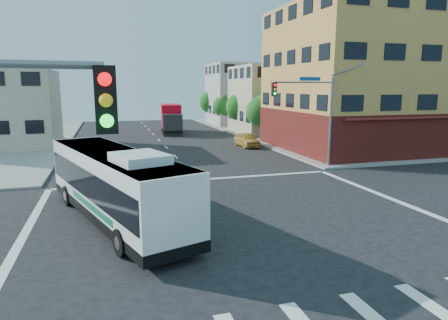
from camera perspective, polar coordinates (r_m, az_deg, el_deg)
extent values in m
plane|color=black|center=(18.65, 2.85, -9.29)|extent=(120.00, 120.00, 0.00)
cube|color=gray|center=(66.05, 22.03, 4.29)|extent=(50.00, 50.00, 0.15)
cube|color=#C08245|center=(43.54, 20.43, 10.74)|extent=(18.00, 15.00, 14.00)
cube|color=#571315|center=(43.75, 20.01, 4.19)|extent=(18.09, 15.08, 4.00)
cube|color=maroon|center=(38.14, 26.45, 5.32)|extent=(16.00, 1.60, 0.51)
cube|color=#C4B895|center=(55.50, 8.07, 8.50)|extent=(12.00, 10.00, 9.00)
cube|color=#A8A8A2|center=(68.49, 3.21, 9.36)|extent=(12.00, 10.00, 10.00)
cylinder|color=slate|center=(32.13, 14.95, 5.11)|extent=(0.18, 0.18, 7.00)
cylinder|color=slate|center=(30.57, 11.38, 10.83)|extent=(5.01, 0.62, 0.12)
cube|color=black|center=(29.27, 7.17, 10.00)|extent=(0.32, 0.30, 1.00)
sphere|color=#FF0C0C|center=(29.11, 7.32, 10.58)|extent=(0.20, 0.20, 0.20)
sphere|color=yellow|center=(29.11, 7.30, 9.99)|extent=(0.20, 0.20, 0.20)
sphere|color=#19FF33|center=(29.11, 7.29, 9.40)|extent=(0.20, 0.20, 0.20)
cube|color=#14488A|center=(30.85, 12.20, 11.26)|extent=(1.80, 0.22, 0.28)
cube|color=gray|center=(33.62, 18.84, 12.82)|extent=(0.50, 0.22, 0.14)
cube|color=black|center=(6.27, -16.53, 8.23)|extent=(0.32, 0.30, 1.00)
sphere|color=#FF0C0C|center=(6.10, -16.68, 10.99)|extent=(0.20, 0.20, 0.20)
sphere|color=yellow|center=(6.11, -16.53, 8.18)|extent=(0.20, 0.20, 0.20)
sphere|color=#19FF33|center=(6.12, -16.38, 5.38)|extent=(0.20, 0.20, 0.20)
cylinder|color=#392614|center=(48.21, 5.24, 4.07)|extent=(0.28, 0.28, 1.92)
sphere|color=#18561B|center=(48.01, 5.29, 6.92)|extent=(3.60, 3.60, 3.60)
sphere|color=#18561B|center=(47.83, 5.89, 7.97)|extent=(2.52, 2.52, 2.52)
cylinder|color=#392614|center=(55.69, 2.22, 4.99)|extent=(0.28, 0.28, 1.99)
sphere|color=#18561B|center=(55.51, 2.24, 7.58)|extent=(3.80, 3.80, 3.80)
sphere|color=#18561B|center=(55.31, 2.75, 8.55)|extent=(2.66, 2.66, 2.66)
cylinder|color=#392614|center=(63.30, -0.08, 5.61)|extent=(0.28, 0.28, 1.89)
sphere|color=#18561B|center=(63.15, -0.08, 7.70)|extent=(3.40, 3.40, 3.40)
sphere|color=#18561B|center=(62.94, 0.35, 8.46)|extent=(2.38, 2.38, 2.38)
cylinder|color=#392614|center=(70.99, -1.89, 6.19)|extent=(0.28, 0.28, 2.03)
sphere|color=#18561B|center=(70.84, -1.90, 8.30)|extent=(4.00, 4.00, 4.00)
sphere|color=#18561B|center=(70.62, -1.53, 9.11)|extent=(2.80, 2.80, 2.80)
cube|color=black|center=(19.68, -15.16, -6.84)|extent=(6.44, 12.64, 0.47)
cube|color=white|center=(19.35, -15.34, -3.25)|extent=(6.42, 12.61, 2.95)
cube|color=black|center=(19.31, -15.37, -2.73)|extent=(6.36, 12.27, 1.29)
cube|color=black|center=(25.11, -20.05, -0.24)|extent=(2.32, 0.83, 1.40)
cube|color=#E5590C|center=(24.98, -20.22, 2.11)|extent=(1.89, 0.67, 0.29)
cube|color=white|center=(19.07, -15.54, 0.88)|extent=(6.29, 12.36, 0.12)
cube|color=white|center=(16.17, -11.94, 0.26)|extent=(2.47, 2.74, 0.37)
cube|color=#106E48|center=(18.68, -18.56, -6.30)|extent=(1.82, 5.40, 0.29)
cube|color=#106E48|center=(19.53, -11.03, -5.21)|extent=(1.82, 5.40, 0.29)
cylinder|color=black|center=(23.05, -21.42, -4.75)|extent=(0.63, 1.12, 1.08)
cylinder|color=#99999E|center=(23.02, -21.77, -4.79)|extent=(0.21, 0.52, 0.54)
cylinder|color=black|center=(23.70, -15.59, -4.00)|extent=(0.63, 1.12, 1.08)
cylinder|color=#99999E|center=(23.74, -15.26, -3.96)|extent=(0.21, 0.52, 0.54)
cylinder|color=black|center=(15.76, -14.49, -11.32)|extent=(0.63, 1.12, 1.08)
cylinder|color=#99999E|center=(15.72, -14.99, -11.41)|extent=(0.21, 0.52, 0.54)
cylinder|color=black|center=(16.69, -6.40, -9.79)|extent=(0.63, 1.12, 1.08)
cylinder|color=#99999E|center=(16.76, -5.96, -9.70)|extent=(0.21, 0.52, 0.54)
cube|color=#25252A|center=(52.42, -7.36, 5.01)|extent=(2.69, 2.60, 2.78)
cube|color=black|center=(51.37, -7.31, 5.38)|extent=(2.25, 0.32, 1.07)
cube|color=red|center=(56.40, -7.61, 6.25)|extent=(3.17, 6.23, 3.21)
cube|color=black|center=(55.27, -7.50, 4.44)|extent=(3.22, 8.76, 0.32)
cylinder|color=black|center=(52.67, -8.58, 4.07)|extent=(0.41, 1.10, 1.07)
cylinder|color=black|center=(52.79, -6.13, 4.14)|extent=(0.41, 1.10, 1.07)
cylinder|color=black|center=(55.76, -8.69, 4.41)|extent=(0.41, 1.10, 1.07)
cylinder|color=black|center=(55.87, -6.37, 4.48)|extent=(0.41, 1.10, 1.07)
cylinder|color=black|center=(58.42, -8.77, 4.68)|extent=(0.41, 1.10, 1.07)
cylinder|color=black|center=(58.53, -6.56, 4.74)|extent=(0.41, 1.10, 1.07)
imported|color=gold|center=(42.45, 3.30, 2.94)|extent=(1.81, 4.44, 1.51)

